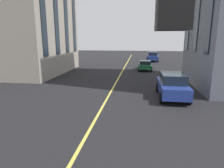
% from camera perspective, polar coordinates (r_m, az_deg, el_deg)
% --- Properties ---
extents(lane_centre_line, '(80.00, 0.16, 0.01)m').
position_cam_1_polar(lane_centre_line, '(18.25, 0.26, -1.17)').
color(lane_centre_line, '#D8C64C').
rests_on(lane_centre_line, ground_plane).
extents(car_blue_oncoming, '(4.70, 2.14, 1.88)m').
position_cam_1_polar(car_blue_oncoming, '(41.29, 11.55, 7.78)').
color(car_blue_oncoming, navy).
rests_on(car_blue_oncoming, ground_plane).
extents(car_blue_far, '(4.70, 2.14, 1.88)m').
position_cam_1_polar(car_blue_far, '(15.82, 16.97, -0.34)').
color(car_blue_far, navy).
rests_on(car_blue_far, ground_plane).
extents(car_green_parked_b, '(4.40, 1.95, 1.37)m').
position_cam_1_polar(car_green_parked_b, '(29.37, 9.47, 5.39)').
color(car_green_parked_b, '#1E6038').
rests_on(car_green_parked_b, ground_plane).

